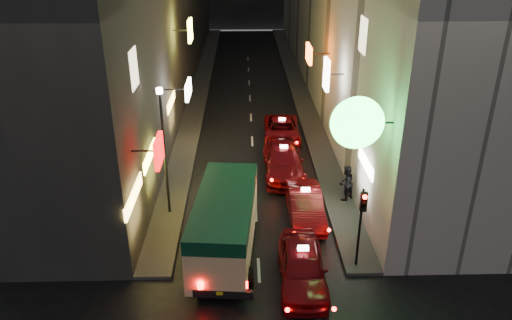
{
  "coord_description": "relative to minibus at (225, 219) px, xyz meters",
  "views": [
    {
      "loc": [
        -0.56,
        -8.01,
        12.72
      ],
      "look_at": [
        0.01,
        13.0,
        2.87
      ],
      "focal_mm": 35.0,
      "sensor_mm": 36.0,
      "label": 1
    }
  ],
  "objects": [
    {
      "name": "taxi_third",
      "position": [
        3.04,
        7.65,
        -0.85
      ],
      "size": [
        2.38,
        5.78,
        2.01
      ],
      "color": "maroon",
      "rests_on": "ground"
    },
    {
      "name": "lamp_post",
      "position": [
        -2.83,
        3.37,
        1.95
      ],
      "size": [
        0.28,
        0.28,
        6.22
      ],
      "color": "black",
      "rests_on": "sidewalk_left"
    },
    {
      "name": "sidewalk_right",
      "position": [
        5.62,
        24.37,
        -1.7
      ],
      "size": [
        1.5,
        52.0,
        0.15
      ],
      "primitive_type": "cube",
      "color": "#403D3B",
      "rests_on": "ground"
    },
    {
      "name": "taxi_second",
      "position": [
        3.7,
        2.85,
        -0.92
      ],
      "size": [
        2.22,
        5.34,
        1.86
      ],
      "color": "maroon",
      "rests_on": "ground"
    },
    {
      "name": "taxi_far",
      "position": [
        3.31,
        12.45,
        -0.95
      ],
      "size": [
        2.28,
        5.21,
        1.8
      ],
      "color": "maroon",
      "rests_on": "ground"
    },
    {
      "name": "pedestrian_sidewalk",
      "position": [
        5.91,
        4.36,
        -0.57
      ],
      "size": [
        0.93,
        0.89,
        2.1
      ],
      "primitive_type": "imported",
      "rotation": [
        0.0,
        0.0,
        3.83
      ],
      "color": "black",
      "rests_on": "sidewalk_right"
    },
    {
      "name": "traffic_light",
      "position": [
        5.37,
        -1.16,
        0.91
      ],
      "size": [
        0.26,
        0.43,
        3.5
      ],
      "color": "black",
      "rests_on": "sidewalk_right"
    },
    {
      "name": "minibus",
      "position": [
        0.0,
        0.0,
        0.0
      ],
      "size": [
        2.85,
        6.7,
        2.81
      ],
      "color": "beige",
      "rests_on": "ground"
    },
    {
      "name": "taxi_near",
      "position": [
        3.03,
        -1.95,
        -0.87
      ],
      "size": [
        2.45,
        5.71,
        1.97
      ],
      "color": "maroon",
      "rests_on": "ground"
    },
    {
      "name": "sidewalk_left",
      "position": [
        -2.88,
        24.37,
        -1.7
      ],
      "size": [
        1.5,
        52.0,
        0.15
      ],
      "primitive_type": "cube",
      "color": "#403D3B",
      "rests_on": "ground"
    }
  ]
}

